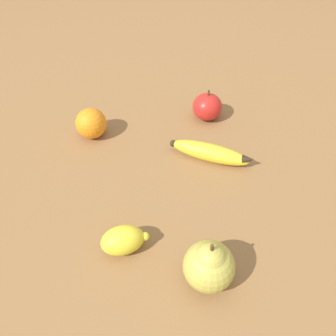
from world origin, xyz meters
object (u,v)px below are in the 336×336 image
(banana, at_px, (211,153))
(lemon, at_px, (125,241))
(orange, at_px, (91,123))
(apple, at_px, (207,107))
(pear, at_px, (209,265))

(banana, bearing_deg, lemon, -105.26)
(orange, distance_m, lemon, 0.32)
(orange, bearing_deg, banana, 17.06)
(banana, height_order, apple, apple)
(pear, xyz_separation_m, apple, (-0.21, 0.37, -0.01))
(apple, bearing_deg, pear, -60.49)
(pear, distance_m, apple, 0.42)
(banana, relative_size, apple, 2.36)
(pear, bearing_deg, apple, 119.51)
(banana, relative_size, pear, 1.88)
(banana, xyz_separation_m, lemon, (-0.01, -0.27, 0.01))
(lemon, bearing_deg, orange, 143.07)
(orange, xyz_separation_m, pear, (0.39, -0.16, 0.01))
(pear, distance_m, lemon, 0.14)
(orange, height_order, lemon, orange)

